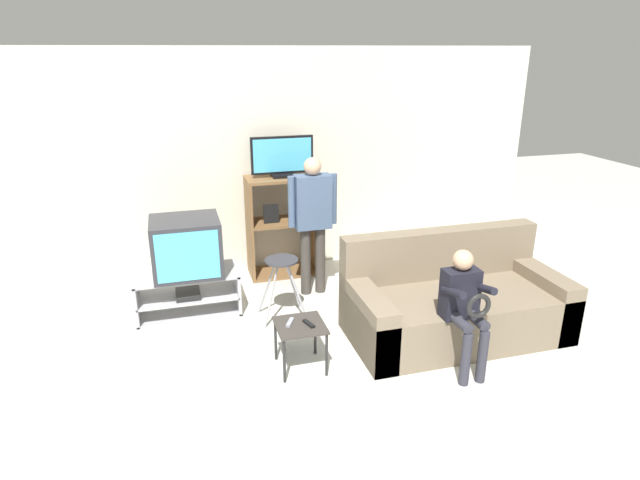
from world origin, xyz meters
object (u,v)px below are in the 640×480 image
at_px(remote_control_black, 309,324).
at_px(snack_table, 300,330).
at_px(television_main, 186,246).
at_px(remote_control_white, 290,322).
at_px(folding_stool, 282,271).
at_px(person_seated_child, 464,302).
at_px(tv_stand, 188,293).
at_px(person_standing_adult, 313,214).
at_px(couch, 454,303).
at_px(media_shelf, 282,225).
at_px(television_flat, 282,158).

bearing_deg(remote_control_black, snack_table, 143.05).
relative_size(television_main, remote_control_black, 4.65).
bearing_deg(remote_control_white, television_main, 148.19).
relative_size(folding_stool, person_seated_child, 0.61).
bearing_deg(folding_stool, tv_stand, 156.95).
xyz_separation_m(snack_table, remote_control_white, (-0.08, 0.04, 0.07)).
xyz_separation_m(tv_stand, snack_table, (0.86, -1.32, 0.14)).
xyz_separation_m(tv_stand, person_standing_adult, (1.36, 0.10, 0.70)).
height_order(tv_stand, remote_control_white, remote_control_white).
height_order(remote_control_black, remote_control_white, same).
relative_size(television_main, couch, 0.33).
bearing_deg(media_shelf, person_standing_adult, -72.03).
height_order(television_flat, folding_stool, television_flat).
distance_m(snack_table, remote_control_black, 0.10).
xyz_separation_m(television_flat, folding_stool, (-0.26, -1.11, -0.90)).
bearing_deg(remote_control_white, television_flat, 106.62).
height_order(television_main, media_shelf, media_shelf).
xyz_separation_m(television_main, couch, (2.37, -1.13, -0.41)).
bearing_deg(folding_stool, snack_table, -92.69).
distance_m(media_shelf, remote_control_black, 2.09).
bearing_deg(television_flat, folding_stool, -103.38).
height_order(television_main, television_flat, television_flat).
bearing_deg(television_flat, couch, -56.49).
distance_m(remote_control_white, person_seated_child, 1.44).
height_order(media_shelf, remote_control_white, media_shelf).
distance_m(person_standing_adult, person_seated_child, 1.98).
distance_m(tv_stand, television_main, 0.50).
xyz_separation_m(snack_table, person_standing_adult, (0.49, 1.41, 0.56)).
relative_size(tv_stand, television_flat, 1.44).
relative_size(remote_control_white, person_seated_child, 0.14).
relative_size(tv_stand, remote_control_black, 7.16).
bearing_deg(folding_stool, couch, -26.44).
distance_m(television_flat, person_standing_adult, 0.82).
bearing_deg(television_main, couch, -25.52).
xyz_separation_m(media_shelf, person_seated_child, (1.00, -2.42, 0.02)).
height_order(couch, person_standing_adult, person_standing_adult).
bearing_deg(person_standing_adult, person_seated_child, -66.06).
relative_size(television_main, remote_control_white, 4.65).
xyz_separation_m(television_main, person_seated_child, (2.13, -1.70, -0.09)).
bearing_deg(person_seated_child, folding_stool, 133.56).
relative_size(television_flat, snack_table, 1.74).
distance_m(media_shelf, snack_table, 2.08).
distance_m(television_main, television_flat, 1.52).
bearing_deg(couch, person_seated_child, -113.60).
bearing_deg(television_flat, media_shelf, 179.98).
bearing_deg(television_main, snack_table, -57.64).
bearing_deg(media_shelf, remote_control_black, -96.11).
relative_size(television_main, television_flat, 0.94).
bearing_deg(remote_control_white, snack_table, 0.16).
relative_size(media_shelf, person_standing_adult, 0.78).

